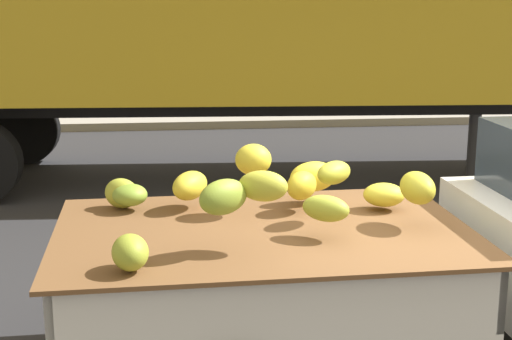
# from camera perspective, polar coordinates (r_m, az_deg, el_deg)

# --- Properties ---
(curb_strip) EXTENTS (80.00, 0.80, 0.16)m
(curb_strip) POSITION_cam_1_polar(r_m,az_deg,el_deg) (15.60, 0.55, 3.71)
(curb_strip) COLOR gray
(curb_strip) RESTS_ON ground
(semi_trailer) EXTENTS (12.12, 3.19, 3.95)m
(semi_trailer) POSITION_cam_1_polar(r_m,az_deg,el_deg) (10.84, -0.61, 12.57)
(semi_trailer) COLOR gold
(semi_trailer) RESTS_ON ground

